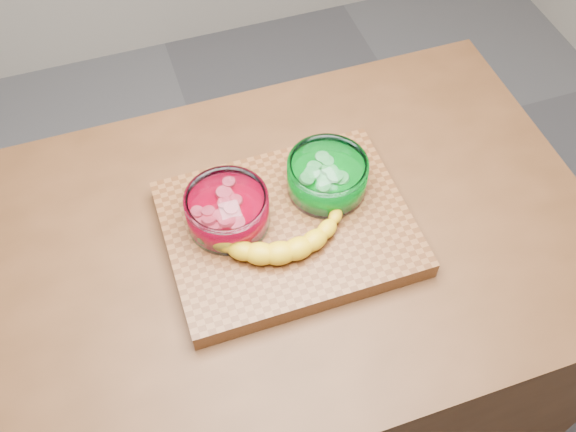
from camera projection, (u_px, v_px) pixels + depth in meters
name	position (u px, v px, depth m)	size (l,w,h in m)	color
ground	(288.00, 399.00, 1.95)	(3.50, 3.50, 0.00)	#5D5D62
counter	(288.00, 336.00, 1.59)	(1.20, 0.80, 0.90)	#502E18
cutting_board	(288.00, 228.00, 1.20)	(0.45, 0.35, 0.04)	brown
bowl_red	(227.00, 210.00, 1.16)	(0.15, 0.15, 0.07)	white
bowl_green	(327.00, 176.00, 1.21)	(0.15, 0.15, 0.07)	white
banana	(278.00, 234.00, 1.15)	(0.29, 0.15, 0.04)	gold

